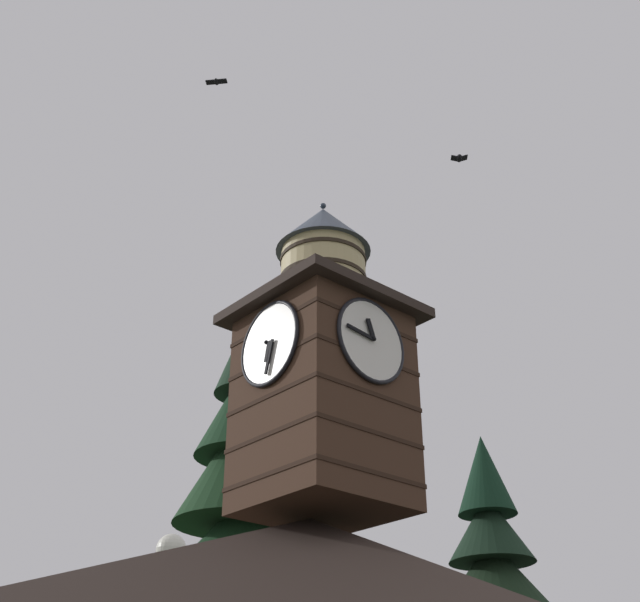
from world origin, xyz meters
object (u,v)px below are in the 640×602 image
(moon, at_px, (171,549))
(flying_bird_high, at_px, (216,82))
(pine_tree_behind, at_px, (239,583))
(flying_bird_low, at_px, (459,158))
(clock_tower, at_px, (323,368))

(moon, height_order, flying_bird_high, flying_bird_high)
(pine_tree_behind, xyz_separation_m, moon, (-17.13, -31.98, 8.81))
(pine_tree_behind, bearing_deg, flying_bird_low, 94.15)
(flying_bird_high, bearing_deg, clock_tower, -173.44)
(clock_tower, bearing_deg, flying_bird_high, 6.56)
(clock_tower, relative_size, pine_tree_behind, 0.53)
(pine_tree_behind, bearing_deg, flying_bird_high, 47.30)
(clock_tower, height_order, flying_bird_low, flying_bird_low)
(pine_tree_behind, bearing_deg, moon, -118.18)
(clock_tower, relative_size, flying_bird_low, 17.53)
(flying_bird_high, distance_m, flying_bird_low, 7.14)
(clock_tower, distance_m, flying_bird_low, 7.52)
(pine_tree_behind, height_order, flying_bird_low, flying_bird_low)
(clock_tower, bearing_deg, moon, -116.99)
(clock_tower, xyz_separation_m, pine_tree_behind, (-2.38, -6.34, -3.80))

